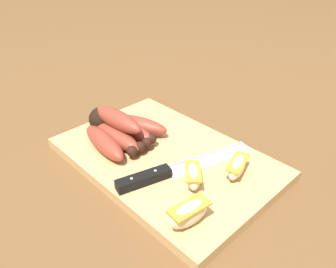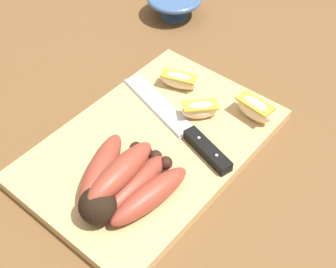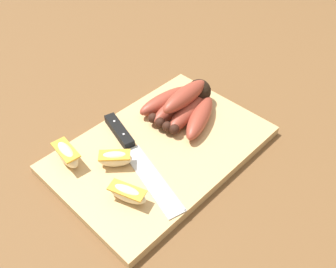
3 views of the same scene
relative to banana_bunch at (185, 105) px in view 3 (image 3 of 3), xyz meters
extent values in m
plane|color=brown|center=(-0.11, -0.04, -0.04)|extent=(6.00, 6.00, 0.00)
cube|color=tan|center=(-0.11, -0.03, -0.03)|extent=(0.42, 0.28, 0.02)
sphere|color=black|center=(0.05, 0.01, 0.00)|extent=(0.05, 0.05, 0.05)
ellipsoid|color=brown|center=(-0.01, 0.04, -0.01)|extent=(0.14, 0.06, 0.04)
sphere|color=black|center=(-0.07, 0.02, -0.01)|extent=(0.02, 0.02, 0.02)
ellipsoid|color=brown|center=(-0.01, 0.01, -0.01)|extent=(0.14, 0.04, 0.04)
sphere|color=black|center=(-0.07, 0.00, -0.01)|extent=(0.02, 0.02, 0.02)
ellipsoid|color=brown|center=(-0.01, -0.02, -0.01)|extent=(0.15, 0.06, 0.04)
sphere|color=black|center=(-0.07, -0.02, -0.01)|extent=(0.02, 0.02, 0.02)
ellipsoid|color=brown|center=(0.00, -0.05, -0.01)|extent=(0.14, 0.09, 0.04)
sphere|color=black|center=(-0.07, -0.03, -0.01)|extent=(0.02, 0.02, 0.02)
ellipsoid|color=brown|center=(0.00, 0.00, 0.02)|extent=(0.14, 0.05, 0.04)
cube|color=silver|center=(-0.18, -0.08, -0.02)|extent=(0.08, 0.18, 0.00)
cube|color=#99999E|center=(-0.16, -0.09, -0.02)|extent=(0.05, 0.17, 0.00)
cube|color=black|center=(-0.14, 0.05, -0.02)|extent=(0.05, 0.10, 0.02)
cylinder|color=#B2B2B7|center=(-0.14, 0.07, -0.01)|extent=(0.01, 0.01, 0.00)
cylinder|color=#B2B2B7|center=(-0.15, 0.03, -0.01)|extent=(0.01, 0.01, 0.00)
ellipsoid|color=beige|center=(-0.24, -0.08, -0.01)|extent=(0.05, 0.07, 0.03)
cube|color=gold|center=(-0.24, -0.08, 0.00)|extent=(0.05, 0.07, 0.00)
ellipsoid|color=beige|center=(-0.20, -0.01, -0.01)|extent=(0.06, 0.06, 0.03)
cube|color=gold|center=(-0.20, -0.01, 0.00)|extent=(0.06, 0.06, 0.00)
ellipsoid|color=beige|center=(-0.26, 0.06, 0.00)|extent=(0.04, 0.07, 0.04)
cube|color=gold|center=(-0.26, 0.06, 0.01)|extent=(0.04, 0.07, 0.00)
camera|label=1|loc=(-0.49, 0.33, 0.36)|focal=35.46mm
camera|label=2|loc=(0.27, 0.31, 0.53)|focal=48.74mm
camera|label=3|loc=(-0.46, -0.40, 0.50)|focal=39.32mm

